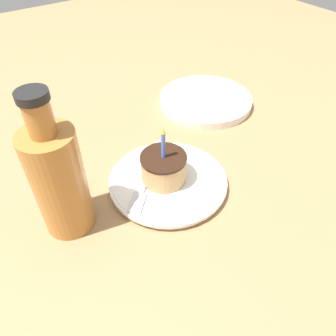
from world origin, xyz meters
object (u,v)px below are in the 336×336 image
fork (146,178)px  plate (168,181)px  side_plate (205,100)px  cake_slice (164,168)px  bottle (60,181)px

fork → plate: bearing=146.4°
side_plate → cake_slice: bearing=34.9°
bottle → side_plate: bearing=-159.5°
bottle → side_plate: (-0.44, -0.16, -0.09)m
plate → cake_slice: cake_slice is taller
cake_slice → side_plate: bearing=-145.1°
fork → bottle: (0.15, 0.00, 0.08)m
cake_slice → bottle: bearing=-5.0°
side_plate → fork: bearing=29.4°
plate → fork: 0.04m
bottle → side_plate: size_ratio=1.07×
fork → side_plate: size_ratio=0.66×
fork → side_plate: fork is taller
plate → cake_slice: size_ratio=1.90×
plate → side_plate: side_plate is taller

